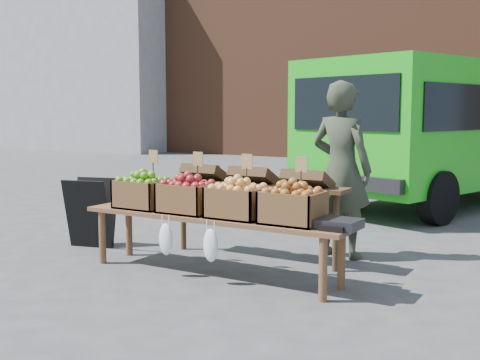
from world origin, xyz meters
The scene contains 12 objects.
ground centered at (0.00, 0.00, 0.00)m, with size 80.00×80.00×0.00m, color #454548.
grey_building centered at (-14.00, 13.00, 3.50)m, with size 8.00×3.00×7.00m, color gray.
delivery_van centered at (1.64, 5.16, 1.14)m, with size 2.32×5.07×2.27m, color #18AB15, non-canonical shape.
vendor centered at (1.65, 0.99, 0.92)m, with size 0.67×0.44×1.84m, color #313829.
chalkboard_sign centered at (-0.92, -0.04, 0.39)m, with size 0.52×0.29×0.79m, color black, non-canonical shape.
back_table centered at (0.94, 0.40, 0.52)m, with size 2.10×0.44×1.04m, color #402C19, non-canonical shape.
display_bench centered at (0.90, -0.32, 0.28)m, with size 2.70×0.56×0.57m, color brown, non-canonical shape.
crate_golden_apples centered at (0.08, -0.32, 0.71)m, with size 0.50×0.40×0.28m, color #35771A, non-canonical shape.
crate_russet_pears centered at (0.63, -0.32, 0.71)m, with size 0.50×0.40×0.28m, color maroon, non-canonical shape.
crate_red_apples centered at (1.18, -0.32, 0.71)m, with size 0.50×0.40×0.28m, color gold, non-canonical shape.
crate_green_apples centered at (1.73, -0.32, 0.71)m, with size 0.50×0.40×0.28m, color #9D602C, non-canonical shape.
weighing_scale centered at (2.15, -0.32, 0.61)m, with size 0.34×0.30×0.08m, color black.
Camera 1 is at (3.96, -4.91, 1.53)m, focal length 45.00 mm.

